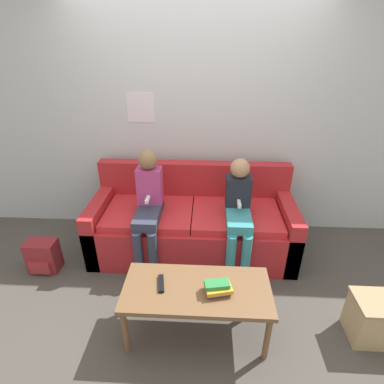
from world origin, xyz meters
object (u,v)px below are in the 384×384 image
person_right (238,209)px  tv_remote (161,283)px  person_left (148,203)px  coffee_table (197,293)px  storage_box (376,319)px  couch (193,224)px  backpack (43,256)px

person_right → tv_remote: bearing=-127.2°
person_left → coffee_table: bearing=-59.7°
person_left → storage_box: person_left is taller
couch → tv_remote: bearing=-100.0°
couch → backpack: (-1.46, -0.43, -0.14)m
person_right → backpack: person_right is taller
person_right → backpack: (-1.91, -0.22, -0.47)m
person_left → storage_box: size_ratio=2.99×
person_left → backpack: 1.18m
tv_remote → storage_box: size_ratio=0.45×
backpack → coffee_table: bearing=-22.0°
couch → storage_box: couch is taller
couch → backpack: couch is taller
tv_remote → backpack: size_ratio=0.53×
person_left → tv_remote: person_left is taller
tv_remote → backpack: 1.45m
couch → backpack: size_ratio=6.30×
tv_remote → person_right: bearing=43.0°
couch → person_left: 0.59m
person_right → tv_remote: person_right is taller
couch → person_right: person_right is taller
couch → storage_box: size_ratio=5.37×
person_right → coffee_table: bearing=-113.1°
person_right → backpack: bearing=-173.3°
couch → tv_remote: couch is taller
storage_box → backpack: storage_box is taller
backpack → couch: bearing=16.4°
coffee_table → storage_box: bearing=0.7°
coffee_table → tv_remote: (-0.27, 0.02, 0.06)m
tv_remote → backpack: (-1.28, 0.60, -0.30)m
couch → person_left: size_ratio=1.80×
coffee_table → person_right: (0.36, 0.85, 0.23)m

